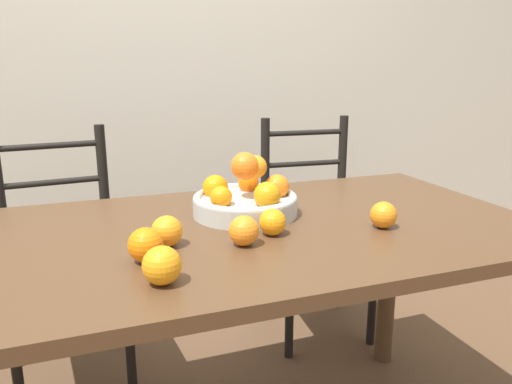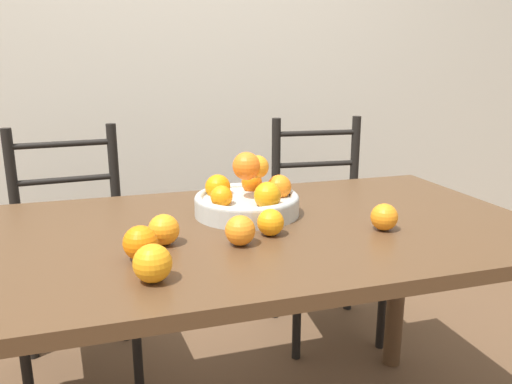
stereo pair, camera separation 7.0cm
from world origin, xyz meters
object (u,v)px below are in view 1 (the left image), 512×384
at_px(orange_loose_3, 146,245).
at_px(chair_left, 63,263).
at_px(orange_loose_0, 273,222).
at_px(fruit_bowl, 246,197).
at_px(orange_loose_1, 167,231).
at_px(orange_loose_2, 245,231).
at_px(orange_loose_4, 162,265).
at_px(orange_loose_5, 383,215).
at_px(chair_right, 314,231).

relative_size(orange_loose_3, chair_left, 0.08).
relative_size(orange_loose_0, chair_left, 0.07).
bearing_deg(orange_loose_0, fruit_bowl, 91.61).
xyz_separation_m(orange_loose_1, orange_loose_2, (0.18, -0.06, -0.00)).
bearing_deg(orange_loose_4, orange_loose_1, 77.15).
height_order(orange_loose_2, chair_left, chair_left).
height_order(orange_loose_0, orange_loose_3, orange_loose_3).
xyz_separation_m(orange_loose_1, orange_loose_3, (-0.06, -0.08, 0.00)).
xyz_separation_m(fruit_bowl, orange_loose_4, (-0.31, -0.39, -0.01)).
distance_m(orange_loose_5, chair_left, 1.23).
distance_m(orange_loose_0, orange_loose_2, 0.10).
height_order(orange_loose_3, chair_left, chair_left).
bearing_deg(orange_loose_3, orange_loose_0, 11.78).
bearing_deg(orange_loose_3, chair_left, 103.69).
xyz_separation_m(fruit_bowl, orange_loose_1, (-0.26, -0.18, -0.01)).
distance_m(orange_loose_2, chair_left, 1.01).
distance_m(orange_loose_1, orange_loose_3, 0.10).
distance_m(orange_loose_1, chair_left, 0.89).
height_order(fruit_bowl, orange_loose_1, fruit_bowl).
bearing_deg(fruit_bowl, orange_loose_2, -109.52).
distance_m(orange_loose_1, chair_right, 1.16).
bearing_deg(chair_left, orange_loose_4, -82.32).
relative_size(fruit_bowl, orange_loose_4, 3.82).
relative_size(orange_loose_2, orange_loose_5, 1.04).
relative_size(fruit_bowl, orange_loose_1, 4.00).
bearing_deg(chair_left, orange_loose_5, -50.02).
bearing_deg(orange_loose_5, orange_loose_4, -166.44).
distance_m(orange_loose_3, orange_loose_5, 0.63).
bearing_deg(orange_loose_3, orange_loose_5, 1.93).
xyz_separation_m(orange_loose_0, orange_loose_4, (-0.32, -0.20, 0.01)).
xyz_separation_m(orange_loose_1, orange_loose_4, (-0.05, -0.21, 0.00)).
xyz_separation_m(orange_loose_4, chair_left, (-0.22, 0.98, -0.35)).
bearing_deg(orange_loose_1, chair_right, 44.47).
bearing_deg(orange_loose_1, orange_loose_0, -2.61).
distance_m(orange_loose_1, orange_loose_2, 0.19).
relative_size(fruit_bowl, orange_loose_2, 4.09).
xyz_separation_m(fruit_bowl, orange_loose_3, (-0.32, -0.26, -0.01)).
height_order(orange_loose_0, chair_right, chair_right).
bearing_deg(fruit_bowl, orange_loose_3, -140.96).
bearing_deg(orange_loose_3, orange_loose_1, 52.91).
bearing_deg(orange_loose_5, orange_loose_2, 179.58).
xyz_separation_m(chair_left, chair_right, (1.06, 0.00, 0.00)).
distance_m(orange_loose_4, orange_loose_5, 0.63).
bearing_deg(chair_right, orange_loose_1, -130.95).
height_order(orange_loose_0, chair_left, chair_left).
bearing_deg(chair_right, orange_loose_5, -100.40).
relative_size(orange_loose_2, chair_left, 0.08).
relative_size(orange_loose_4, orange_loose_5, 1.11).
bearing_deg(orange_loose_3, fruit_bowl, 39.04).
height_order(orange_loose_0, orange_loose_1, orange_loose_1).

